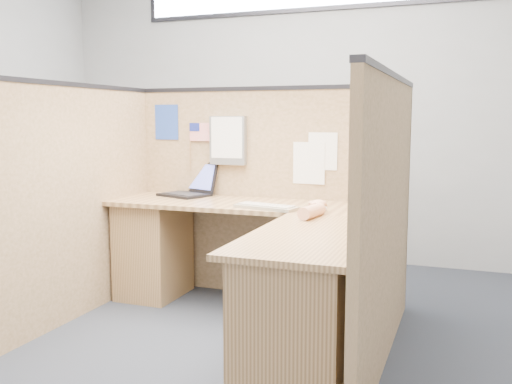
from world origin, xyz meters
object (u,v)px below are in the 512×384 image
at_px(laptop, 188,187).
at_px(keyboard, 266,207).
at_px(l_desk, 253,267).
at_px(mouse, 318,208).

distance_m(laptop, keyboard, 0.88).
height_order(l_desk, keyboard, keyboard).
xyz_separation_m(keyboard, mouse, (0.34, 0.00, 0.01)).
bearing_deg(mouse, keyboard, 180.00).
bearing_deg(laptop, keyboard, -8.93).
bearing_deg(keyboard, l_desk, -81.48).
distance_m(l_desk, mouse, 0.54).
bearing_deg(l_desk, mouse, 28.18).
bearing_deg(laptop, l_desk, -19.12).
height_order(laptop, mouse, laptop).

